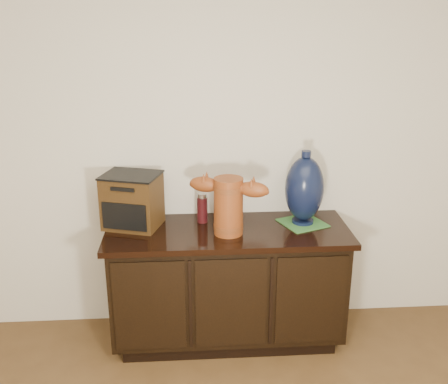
{
  "coord_description": "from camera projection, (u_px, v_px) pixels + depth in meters",
  "views": [
    {
      "loc": [
        -0.22,
        -0.65,
        1.99
      ],
      "look_at": [
        -0.03,
        2.18,
        1.01
      ],
      "focal_mm": 42.0,
      "sensor_mm": 36.0,
      "label": 1
    }
  ],
  "objects": [
    {
      "name": "lamp_base",
      "position": [
        304.0,
        189.0,
        3.15
      ],
      "size": [
        0.31,
        0.31,
        0.45
      ],
      "rotation": [
        0.0,
        0.0,
        0.39
      ],
      "color": "black",
      "rests_on": "green_mat"
    },
    {
      "name": "terracotta_vessel",
      "position": [
        228.0,
        203.0,
        3.02
      ],
      "size": [
        0.47,
        0.26,
        0.34
      ],
      "rotation": [
        0.0,
        0.0,
        -0.39
      ],
      "color": "brown",
      "rests_on": "sideboard"
    },
    {
      "name": "sideboard",
      "position": [
        228.0,
        284.0,
        3.26
      ],
      "size": [
        1.46,
        0.56,
        0.75
      ],
      "color": "black",
      "rests_on": "ground"
    },
    {
      "name": "spray_can",
      "position": [
        202.0,
        208.0,
        3.22
      ],
      "size": [
        0.06,
        0.06,
        0.19
      ],
      "color": "#530E13",
      "rests_on": "sideboard"
    },
    {
      "name": "tv_radio",
      "position": [
        132.0,
        201.0,
        3.13
      ],
      "size": [
        0.39,
        0.35,
        0.33
      ],
      "rotation": [
        0.0,
        0.0,
        -0.3
      ],
      "color": "#38230E",
      "rests_on": "sideboard"
    },
    {
      "name": "green_mat",
      "position": [
        303.0,
        223.0,
        3.22
      ],
      "size": [
        0.32,
        0.32,
        0.01
      ],
      "primitive_type": "cube",
      "rotation": [
        0.0,
        0.0,
        0.39
      ],
      "color": "#377133",
      "rests_on": "sideboard"
    }
  ]
}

